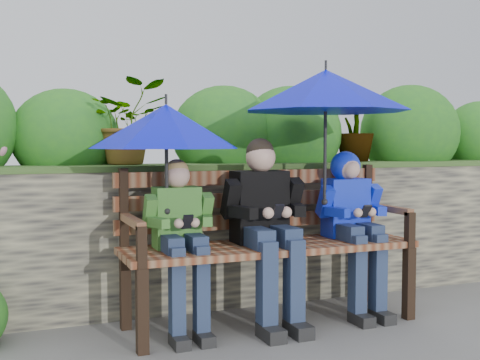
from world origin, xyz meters
name	(u,v)px	position (x,y,z in m)	size (l,w,h in m)	color
ground	(246,334)	(0.00, 0.00, 0.00)	(60.00, 60.00, 0.00)	#5A5955
garden_backdrop	(161,208)	(-0.12, 1.61, 0.62)	(8.00, 2.82, 1.84)	#383634
park_bench	(266,234)	(0.23, 0.22, 0.58)	(1.94, 0.57, 1.02)	black
boy_left	(181,233)	(-0.38, 0.14, 0.63)	(0.42, 0.49, 1.08)	#418831
boy_middle	(266,220)	(0.19, 0.12, 0.69)	(0.52, 0.60, 1.21)	black
boy_right	(352,215)	(0.85, 0.14, 0.69)	(0.45, 0.55, 1.12)	#122ADB
umbrella_left	(166,126)	(-0.46, 0.16, 1.28)	(0.93, 0.93, 0.73)	#0009CA
umbrella_right	(326,91)	(0.62, 0.13, 1.53)	(1.12, 1.12, 0.96)	#0009CA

